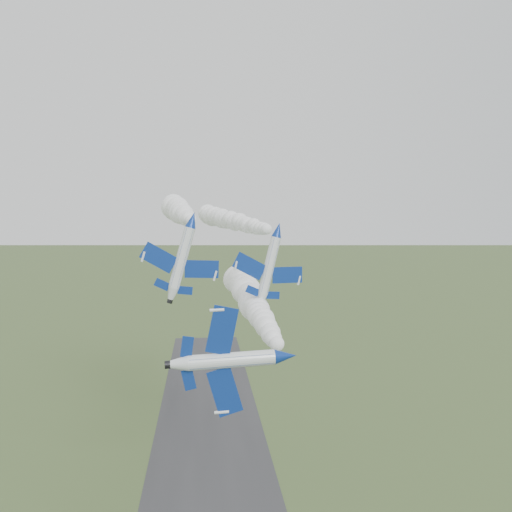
% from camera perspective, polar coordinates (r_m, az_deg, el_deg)
% --- Properties ---
extents(runway, '(24.00, 260.00, 0.04)m').
position_cam_1_polar(runway, '(105.09, -4.43, -22.94)').
color(runway, '#2D2D30').
rests_on(runway, ground).
extents(jet_lead, '(3.65, 14.29, 11.80)m').
position_cam_1_polar(jet_lead, '(62.98, 3.03, -9.99)').
color(jet_lead, silver).
extents(smoke_trail_jet_lead, '(7.94, 60.39, 5.89)m').
position_cam_1_polar(smoke_trail_jet_lead, '(95.35, -0.46, -4.49)').
color(smoke_trail_jet_lead, white).
extents(jet_pair_left, '(11.47, 14.23, 4.40)m').
position_cam_1_polar(jet_pair_left, '(85.66, -6.37, 3.65)').
color(jet_pair_left, silver).
extents(smoke_trail_jet_pair_left, '(9.08, 52.89, 5.62)m').
position_cam_1_polar(smoke_trail_jet_pair_left, '(115.43, -7.63, 4.40)').
color(smoke_trail_jet_pair_left, white).
extents(jet_pair_right, '(11.03, 13.38, 3.99)m').
position_cam_1_polar(jet_pair_right, '(87.13, 2.23, 2.64)').
color(jet_pair_right, silver).
extents(smoke_trail_jet_pair_right, '(14.45, 55.83, 4.63)m').
position_cam_1_polar(smoke_trail_jet_pair_right, '(117.55, -2.55, 3.60)').
color(smoke_trail_jet_pair_right, white).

